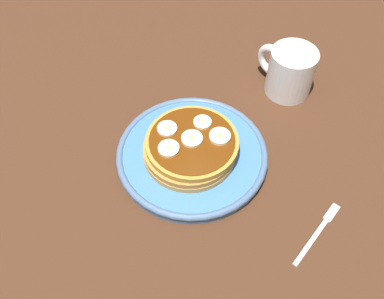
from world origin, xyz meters
The scene contains 10 objects.
ground_plane centered at (0.00, 0.00, -1.50)cm, with size 140.00×140.00×3.00cm, color #422616.
plate centered at (0.00, 0.00, 1.12)cm, with size 25.98×25.98×2.08cm.
pancake_stack centered at (0.05, 0.36, 3.45)cm, with size 16.30×16.08×3.47cm.
banana_slice_0 centered at (0.24, 0.22, 5.38)cm, with size 3.57×3.57×0.76cm.
banana_slice_1 centered at (-2.80, -3.66, 5.42)cm, with size 3.58×3.58×0.85cm.
banana_slice_2 centered at (1.07, 4.14, 5.40)cm, with size 3.48×3.48×0.81cm.
banana_slice_3 centered at (1.39, -3.74, 5.36)cm, with size 3.08×3.08×0.72cm.
banana_slice_4 centered at (4.44, 1.52, 5.34)cm, with size 3.37×3.37×0.69cm.
coffee_mug centered at (-0.17, -25.11, 4.79)cm, with size 12.35×8.75×9.29cm.
fork centered at (-23.48, -4.86, 0.25)cm, with size 2.61×13.02×0.50cm.
Camera 1 is at (-31.60, 29.70, 59.43)cm, focal length 39.61 mm.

